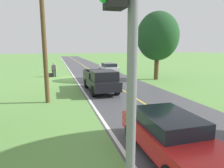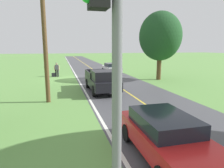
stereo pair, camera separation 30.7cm
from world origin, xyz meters
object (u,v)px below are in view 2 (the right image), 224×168
(tree_far_side_near, at_px, (160,36))
(pickup_truck_passing, at_px, (102,80))
(traffic_light_mast, at_px, (107,48))
(sedan_near_oncoming, at_px, (112,68))
(hitchhiker_walking, at_px, (57,69))
(suitcase_carried, at_px, (54,75))
(sedan_ahead_same_lane, at_px, (165,135))
(utility_pole_roadside, at_px, (45,42))

(tree_far_side_near, bearing_deg, pickup_truck_passing, 31.27)
(traffic_light_mast, xyz_separation_m, sedan_near_oncoming, (-6.19, -23.83, -2.80))
(hitchhiker_walking, xyz_separation_m, sedan_near_oncoming, (-7.37, -1.49, -0.23))
(pickup_truck_passing, xyz_separation_m, sedan_near_oncoming, (-3.68, -11.23, -0.21))
(suitcase_carried, xyz_separation_m, sedan_ahead_same_lane, (-4.12, 19.72, 0.51))
(sedan_ahead_same_lane, distance_m, utility_pole_roadside, 9.47)
(pickup_truck_passing, relative_size, sedan_near_oncoming, 1.23)
(hitchhiker_walking, distance_m, suitcase_carried, 0.85)
(tree_far_side_near, bearing_deg, utility_pole_roadside, 30.09)
(suitcase_carried, height_order, tree_far_side_near, tree_far_side_near)
(utility_pole_roadside, bearing_deg, hitchhiker_walking, -91.91)
(hitchhiker_walking, xyz_separation_m, utility_pole_roadside, (0.40, 11.90, 2.92))
(utility_pole_roadside, bearing_deg, tree_far_side_near, -149.91)
(pickup_truck_passing, distance_m, sedan_ahead_same_lane, 10.10)
(pickup_truck_passing, height_order, utility_pole_roadside, utility_pole_roadside)
(suitcase_carried, xyz_separation_m, traffic_light_mast, (-1.59, 22.22, 3.31))
(tree_far_side_near, bearing_deg, sedan_ahead_same_lane, 63.13)
(suitcase_carried, bearing_deg, tree_far_side_near, 61.63)
(suitcase_carried, height_order, sedan_near_oncoming, sedan_near_oncoming)
(pickup_truck_passing, distance_m, tree_far_side_near, 9.45)
(hitchhiker_walking, distance_m, sedan_ahead_same_lane, 20.18)
(hitchhiker_walking, bearing_deg, pickup_truck_passing, 110.78)
(suitcase_carried, relative_size, traffic_light_mast, 0.09)
(pickup_truck_passing, bearing_deg, utility_pole_roadside, 27.88)
(suitcase_carried, relative_size, pickup_truck_passing, 0.09)
(traffic_light_mast, height_order, utility_pole_roadside, utility_pole_roadside)
(hitchhiker_walking, distance_m, sedan_near_oncoming, 7.52)
(hitchhiker_walking, height_order, tree_far_side_near, tree_far_side_near)
(suitcase_carried, xyz_separation_m, pickup_truck_passing, (-4.11, 9.62, 0.73))
(traffic_light_mast, xyz_separation_m, utility_pole_roadside, (1.58, -10.44, 0.34))
(tree_far_side_near, distance_m, sedan_near_oncoming, 8.67)
(traffic_light_mast, bearing_deg, sedan_near_oncoming, -104.56)
(utility_pole_roadside, bearing_deg, traffic_light_mast, 98.60)
(pickup_truck_passing, bearing_deg, traffic_light_mast, 78.72)
(hitchhiker_walking, height_order, sedan_near_oncoming, hitchhiker_walking)
(traffic_light_mast, distance_m, utility_pole_roadside, 10.56)
(hitchhiker_walking, height_order, suitcase_carried, hitchhiker_walking)
(suitcase_carried, height_order, pickup_truck_passing, pickup_truck_passing)
(utility_pole_roadside, bearing_deg, sedan_near_oncoming, -120.12)
(sedan_near_oncoming, bearing_deg, suitcase_carried, 11.65)
(suitcase_carried, distance_m, utility_pole_roadside, 12.34)
(pickup_truck_passing, relative_size, tree_far_side_near, 0.73)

